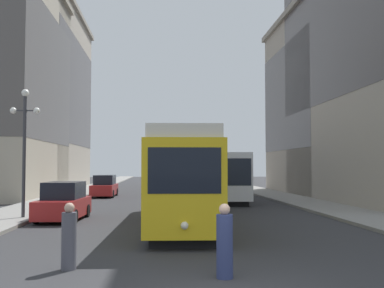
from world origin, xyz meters
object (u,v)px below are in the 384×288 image
(transit_bus, at_px, (222,175))
(pedestrian_crossing_far, at_px, (225,243))
(pedestrian_crossing_near, at_px, (69,238))
(lamp_post_left_near, at_px, (25,134))
(parked_car_left_near, at_px, (64,202))
(parked_car_left_mid, at_px, (105,187))
(streetcar, at_px, (182,177))

(transit_bus, relative_size, pedestrian_crossing_far, 6.48)
(pedestrian_crossing_near, distance_m, lamp_post_left_near, 11.81)
(pedestrian_crossing_near, height_order, lamp_post_left_near, lamp_post_left_near)
(parked_car_left_near, bearing_deg, lamp_post_left_near, -179.61)
(lamp_post_left_near, bearing_deg, parked_car_left_near, -2.80)
(pedestrian_crossing_far, xyz_separation_m, lamp_post_left_near, (-7.93, 11.68, 3.33))
(transit_bus, height_order, parked_car_left_near, transit_bus)
(parked_car_left_mid, distance_m, pedestrian_crossing_near, 27.12)
(pedestrian_crossing_far, bearing_deg, parked_car_left_mid, -103.18)
(streetcar, distance_m, lamp_post_left_near, 7.93)
(pedestrian_crossing_near, bearing_deg, pedestrian_crossing_far, 9.89)
(parked_car_left_mid, relative_size, lamp_post_left_near, 0.79)
(parked_car_left_near, bearing_deg, pedestrian_crossing_near, -74.50)
(transit_bus, height_order, parked_car_left_mid, transit_bus)
(streetcar, height_order, lamp_post_left_near, lamp_post_left_near)
(pedestrian_crossing_near, bearing_deg, parked_car_left_mid, 121.75)
(pedestrian_crossing_far, height_order, lamp_post_left_near, lamp_post_left_near)
(transit_bus, distance_m, pedestrian_crossing_near, 23.01)
(pedestrian_crossing_near, bearing_deg, lamp_post_left_near, 138.58)
(parked_car_left_near, height_order, lamp_post_left_near, lamp_post_left_near)
(streetcar, bearing_deg, lamp_post_left_near, 170.15)
(pedestrian_crossing_far, bearing_deg, streetcar, -112.74)
(parked_car_left_near, relative_size, parked_car_left_mid, 0.91)
(streetcar, height_order, parked_car_left_near, streetcar)
(parked_car_left_near, height_order, pedestrian_crossing_far, parked_car_left_near)
(lamp_post_left_near, bearing_deg, streetcar, -12.34)
(parked_car_left_mid, relative_size, pedestrian_crossing_far, 2.82)
(streetcar, xyz_separation_m, pedestrian_crossing_near, (-3.31, -8.89, -1.33))
(parked_car_left_near, height_order, parked_car_left_mid, same)
(streetcar, distance_m, parked_car_left_near, 5.93)
(parked_car_left_near, xyz_separation_m, lamp_post_left_near, (-1.90, 0.09, 3.28))
(streetcar, height_order, pedestrian_crossing_far, streetcar)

